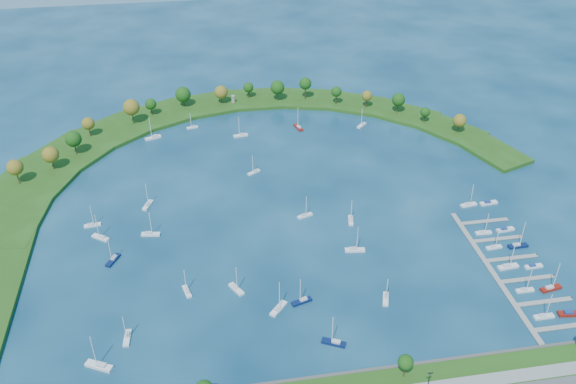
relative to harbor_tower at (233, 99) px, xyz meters
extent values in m
plane|color=#072945|center=(11.28, -113.55, -4.32)|extent=(700.00, 700.00, 0.00)
cube|color=#474442|center=(11.28, -216.05, -3.42)|extent=(420.00, 1.20, 1.80)
cylinder|color=#382314|center=(36.28, -220.55, 0.08)|extent=(0.56, 0.56, 5.60)
sphere|color=#194210|center=(36.28, -220.55, 3.92)|extent=(5.20, 5.20, 5.20)
cylinder|color=black|center=(41.28, -228.55, 2.28)|extent=(0.24, 0.24, 10.00)
cube|color=#264713|center=(-115.47, -105.74, -3.32)|extent=(43.73, 48.72, 2.00)
cube|color=#264713|center=(-107.55, -75.98, -3.32)|extent=(50.23, 54.30, 2.00)
cube|color=#264713|center=(-92.75, -48.98, -3.32)|extent=(54.07, 56.09, 2.00)
cube|color=#264713|center=(-71.93, -26.29, -3.32)|extent=(55.20, 54.07, 2.00)
cube|color=#264713|center=(-46.29, -9.23, -3.32)|extent=(53.65, 48.47, 2.00)
cube|color=#264713|center=(-17.32, 1.21, -3.32)|extent=(49.62, 39.75, 2.00)
cube|color=#264713|center=(13.31, 4.43, -3.32)|extent=(44.32, 29.96, 2.00)
cube|color=#264713|center=(43.82, 0.24, -3.32)|extent=(49.49, 38.05, 2.00)
cube|color=#264713|center=(72.45, -11.11, -3.32)|extent=(51.13, 44.12, 2.00)
cube|color=#264713|center=(97.53, -28.98, -3.32)|extent=(49.19, 47.96, 2.00)
cube|color=#264713|center=(117.62, -52.31, -3.32)|extent=(43.90, 49.49, 2.00)
cube|color=#264713|center=(131.56, -79.77, -3.32)|extent=(35.67, 48.74, 2.00)
cylinder|color=#382314|center=(-112.34, -76.18, 1.49)|extent=(0.56, 0.56, 7.62)
sphere|color=brown|center=(-112.34, -76.18, 6.87)|extent=(7.89, 7.89, 7.89)
cylinder|color=#382314|center=(-97.64, -64.90, 1.10)|extent=(0.56, 0.56, 6.85)
sphere|color=brown|center=(-97.64, -64.90, 6.21)|extent=(8.40, 8.40, 8.40)
cylinder|color=#382314|center=(-88.22, -50.74, 1.36)|extent=(0.56, 0.56, 7.36)
sphere|color=#194210|center=(-88.22, -50.74, 6.74)|extent=(8.54, 8.54, 8.54)
cylinder|color=#382314|center=(-82.91, -31.32, 0.94)|extent=(0.56, 0.56, 6.53)
sphere|color=brown|center=(-82.91, -31.32, 5.62)|extent=(7.06, 7.06, 7.06)
cylinder|color=#382314|center=(-59.71, -19.55, 2.00)|extent=(0.56, 0.56, 8.64)
sphere|color=brown|center=(-59.71, -19.55, 8.20)|extent=(9.42, 9.42, 9.42)
cylinder|color=#382314|center=(-49.49, -9.68, 0.56)|extent=(0.56, 0.56, 5.77)
sphere|color=#194210|center=(-49.49, -9.68, 4.79)|extent=(6.70, 6.70, 6.70)
cylinder|color=#382314|center=(-30.30, -0.66, 0.67)|extent=(0.56, 0.56, 5.98)
sphere|color=#194210|center=(-30.30, -0.66, 5.53)|extent=(9.33, 9.33, 9.33)
cylinder|color=#382314|center=(-7.24, -0.13, 0.60)|extent=(0.56, 0.56, 5.85)
sphere|color=brown|center=(-7.24, -0.13, 5.17)|extent=(8.23, 8.23, 8.23)
cylinder|color=#382314|center=(10.15, 5.55, 0.49)|extent=(0.56, 0.56, 5.63)
sphere|color=#194210|center=(10.15, 5.55, 4.57)|extent=(6.32, 6.32, 6.32)
cylinder|color=#382314|center=(27.52, -1.68, 1.21)|extent=(0.56, 0.56, 7.06)
sphere|color=#194210|center=(27.52, -1.68, 6.47)|extent=(8.67, 8.67, 8.67)
cylinder|color=#382314|center=(44.89, -2.14, 2.09)|extent=(0.56, 0.56, 8.82)
sphere|color=#194210|center=(44.89, -2.14, 8.01)|extent=(7.53, 7.53, 7.53)
cylinder|color=#382314|center=(62.15, -12.91, 1.21)|extent=(0.56, 0.56, 7.06)
sphere|color=#194210|center=(62.15, -12.91, 6.01)|extent=(6.34, 6.34, 6.34)
cylinder|color=#382314|center=(79.36, -20.49, 0.93)|extent=(0.56, 0.56, 6.50)
sphere|color=brown|center=(79.36, -20.49, 5.45)|extent=(6.34, 6.34, 6.34)
cylinder|color=#382314|center=(95.77, -30.63, 1.15)|extent=(0.56, 0.56, 6.95)
sphere|color=#194210|center=(95.77, -30.63, 6.20)|extent=(7.87, 7.87, 7.87)
cylinder|color=#382314|center=(107.18, -45.46, 0.40)|extent=(0.56, 0.56, 5.45)
sphere|color=#194210|center=(107.18, -45.46, 4.25)|extent=(5.62, 5.62, 5.62)
cylinder|color=#382314|center=(121.57, -60.79, 0.67)|extent=(0.56, 0.56, 5.99)
sphere|color=brown|center=(121.57, -60.79, 5.18)|extent=(7.59, 7.59, 7.59)
cylinder|color=gray|center=(0.00, 0.00, -0.20)|extent=(2.20, 2.20, 4.24)
cylinder|color=gray|center=(0.00, 0.00, 2.06)|extent=(2.60, 2.60, 0.30)
cube|color=gray|center=(89.28, -174.55, -3.97)|extent=(2.20, 82.00, 0.40)
cube|color=gray|center=(101.38, -207.55, -3.97)|extent=(22.00, 2.00, 0.40)
cube|color=gray|center=(101.38, -194.35, -3.97)|extent=(22.00, 2.00, 0.40)
cylinder|color=#382314|center=(112.28, -194.35, -3.72)|extent=(0.36, 0.36, 1.60)
cube|color=gray|center=(101.38, -181.15, -3.97)|extent=(22.00, 2.00, 0.40)
cylinder|color=#382314|center=(112.28, -181.15, -3.72)|extent=(0.36, 0.36, 1.60)
cube|color=gray|center=(101.38, -167.95, -3.97)|extent=(22.00, 2.00, 0.40)
cylinder|color=#382314|center=(112.28, -167.95, -3.72)|extent=(0.36, 0.36, 1.60)
cube|color=gray|center=(101.38, -154.75, -3.97)|extent=(22.00, 2.00, 0.40)
cylinder|color=#382314|center=(112.28, -154.75, -3.72)|extent=(0.36, 0.36, 1.60)
cube|color=gray|center=(101.38, -141.55, -3.97)|extent=(22.00, 2.00, 0.40)
cylinder|color=#382314|center=(112.28, -141.55, -3.72)|extent=(0.36, 0.36, 1.60)
cube|color=white|center=(-73.85, -115.62, -3.88)|extent=(7.65, 3.10, 0.89)
cube|color=silver|center=(-74.59, -115.73, -3.12)|extent=(2.78, 1.81, 0.62)
cylinder|color=silver|center=(-73.26, -115.54, 1.59)|extent=(0.32, 0.32, 10.03)
cube|color=white|center=(-14.12, -168.24, -3.83)|extent=(5.95, 8.22, 0.98)
cube|color=silver|center=(-14.52, -167.53, -3.00)|extent=(2.78, 3.26, 0.68)
cylinder|color=silver|center=(-13.80, -168.81, 2.15)|extent=(0.32, 0.32, 10.99)
cube|color=white|center=(41.82, -183.12, -3.87)|extent=(4.35, 7.77, 0.90)
cube|color=silver|center=(42.05, -182.41, -3.11)|extent=(2.22, 2.95, 0.63)
cylinder|color=silver|center=(41.63, -183.69, 1.63)|extent=(0.32, 0.32, 10.11)
cube|color=white|center=(-48.63, -36.11, -3.78)|extent=(9.33, 5.64, 1.08)
cube|color=silver|center=(-47.79, -35.78, -2.86)|extent=(3.59, 2.80, 0.76)
cylinder|color=silver|center=(-49.30, -36.37, 2.86)|extent=(0.32, 0.32, 12.19)
cube|color=white|center=(37.77, -152.21, -3.81)|extent=(8.71, 3.52, 1.02)
cube|color=silver|center=(36.93, -152.09, -2.95)|extent=(3.16, 2.05, 0.71)
cylinder|color=silver|center=(38.44, -152.30, 2.41)|extent=(0.32, 0.32, 11.42)
cube|color=white|center=(71.28, -40.32, -3.86)|extent=(6.97, 7.01, 0.93)
cube|color=silver|center=(71.82, -39.77, -3.07)|extent=(2.98, 2.99, 0.65)
cylinder|color=silver|center=(70.85, -40.76, 1.82)|extent=(0.32, 0.32, 10.42)
cube|color=white|center=(-33.24, -166.34, -3.88)|extent=(3.84, 7.56, 0.87)
cube|color=silver|center=(-33.05, -167.04, -3.14)|extent=(2.03, 2.83, 0.61)
cylinder|color=silver|center=(-33.39, -165.78, 1.47)|extent=(0.32, 0.32, 9.83)
cube|color=white|center=(41.40, -131.07, -3.88)|extent=(3.52, 7.67, 0.89)
cube|color=silver|center=(41.25, -131.80, -3.12)|extent=(1.94, 2.83, 0.62)
cylinder|color=silver|center=(41.52, -130.49, 1.56)|extent=(0.32, 0.32, 9.99)
cube|color=white|center=(0.23, -41.40, -3.83)|extent=(8.39, 3.39, 0.98)
cube|color=silver|center=(1.04, -41.29, -3.00)|extent=(3.05, 1.98, 0.69)
cylinder|color=silver|center=(-0.42, -41.49, 2.16)|extent=(0.32, 0.32, 11.01)
cube|color=white|center=(2.95, -82.27, -3.89)|extent=(7.12, 5.41, 0.85)
cube|color=silver|center=(3.56, -81.90, -3.17)|extent=(2.86, 2.49, 0.60)
cylinder|color=silver|center=(2.46, -82.57, 1.34)|extent=(0.32, 0.32, 9.62)
cube|color=white|center=(-54.81, -187.18, -3.86)|extent=(2.77, 7.87, 0.93)
cube|color=silver|center=(-54.75, -186.41, -3.07)|extent=(1.72, 2.82, 0.65)
cylinder|color=silver|center=(-54.86, -187.80, 1.82)|extent=(0.32, 0.32, 10.43)
cube|color=white|center=(-69.45, -125.66, -3.82)|extent=(8.08, 6.84, 1.00)
cube|color=silver|center=(-68.79, -126.16, -2.97)|extent=(3.31, 3.05, 0.70)
cylinder|color=silver|center=(-69.99, -125.26, 2.30)|extent=(0.32, 0.32, 11.25)
cube|color=maroon|center=(34.25, -36.94, -3.81)|extent=(4.53, 8.84, 1.02)
cube|color=silver|center=(34.47, -37.76, -2.94)|extent=(2.39, 3.31, 0.72)
cylinder|color=silver|center=(34.07, -36.28, 2.45)|extent=(0.32, 0.32, 11.50)
cube|color=white|center=(-63.53, -198.64, -3.74)|extent=(9.84, 6.89, 1.16)
cube|color=silver|center=(-62.68, -199.09, -2.75)|extent=(3.89, 3.25, 0.81)
cylinder|color=silver|center=(-64.22, -198.29, 3.38)|extent=(0.32, 0.32, 13.08)
cube|color=white|center=(0.53, -181.53, -3.79)|extent=(7.69, 8.23, 1.06)
cube|color=silver|center=(-0.05, -182.19, -2.89)|extent=(3.34, 3.45, 0.74)
cylinder|color=silver|center=(1.00, -181.00, 2.68)|extent=(0.32, 0.32, 11.89)
cube|color=white|center=(-49.78, -103.50, -3.83)|extent=(5.27, 8.38, 0.98)
cube|color=silver|center=(-50.10, -104.25, -3.00)|extent=(2.58, 3.24, 0.68)
cylinder|color=silver|center=(-49.52, -102.90, 2.15)|extent=(0.32, 0.32, 10.99)
cube|color=#0A1944|center=(17.14, -201.46, -3.80)|extent=(8.84, 6.04, 1.04)
cube|color=silver|center=(17.92, -201.85, -2.92)|extent=(3.47, 2.88, 0.73)
cylinder|color=silver|center=(16.52, -201.15, 2.57)|extent=(0.32, 0.32, 11.70)
cube|color=#0A1944|center=(-62.97, -142.26, -3.82)|extent=(6.04, 8.52, 1.01)
cube|color=silver|center=(-62.57, -141.51, -2.96)|extent=(2.84, 3.37, 0.71)
cylinder|color=silver|center=(-63.29, -142.85, 2.36)|extent=(0.32, 0.32, 11.34)
cube|color=#0A1944|center=(9.78, -179.11, -3.83)|extent=(8.44, 4.57, 0.98)
cube|color=silver|center=(10.56, -178.87, -3.00)|extent=(3.19, 2.36, 0.68)
cylinder|color=silver|center=(9.16, -179.30, 2.14)|extent=(0.32, 0.32, 10.97)
cube|color=white|center=(-26.50, -26.69, -3.93)|extent=(6.75, 3.15, 0.78)
cube|color=silver|center=(-25.86, -26.55, -3.27)|extent=(2.50, 1.73, 0.55)
cylinder|color=silver|center=(-27.01, -26.80, 0.86)|extent=(0.32, 0.32, 8.79)
cube|color=white|center=(-47.93, -126.72, -3.83)|extent=(8.42, 3.58, 0.98)
cube|color=silver|center=(-48.74, -126.59, -3.00)|extent=(3.08, 2.04, 0.68)
cylinder|color=silver|center=(-47.29, -126.83, 2.16)|extent=(0.32, 0.32, 11.01)
cube|color=white|center=(21.60, -124.07, -3.89)|extent=(7.46, 4.23, 0.86)
cube|color=silver|center=(20.92, -124.30, -3.16)|extent=(2.84, 2.15, 0.60)
cylinder|color=silver|center=(22.14, -123.88, 1.40)|extent=(0.32, 0.32, 9.71)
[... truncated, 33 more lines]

